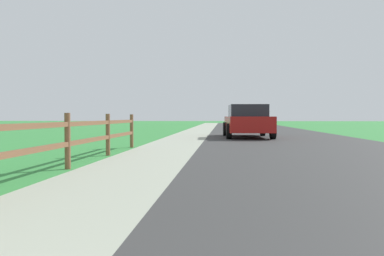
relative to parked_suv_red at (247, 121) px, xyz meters
name	(u,v)px	position (x,y,z in m)	size (l,w,h in m)	color
ground_plane	(211,132)	(-1.93, 5.39, -0.78)	(120.00, 120.00, 0.00)	#33833B
road_asphalt	(264,131)	(1.57, 7.39, -0.77)	(7.00, 66.00, 0.01)	#353535
curb_concrete	(168,131)	(-4.93, 7.39, -0.77)	(6.00, 66.00, 0.01)	#9EA491
grass_verge	(146,131)	(-6.43, 7.39, -0.77)	(5.00, 66.00, 0.00)	#33833B
rail_fence	(34,141)	(-4.07, -12.92, -0.15)	(0.11, 12.84, 1.07)	brown
parked_suv_red	(247,121)	(0.00, 0.00, 0.00)	(2.33, 4.96, 1.56)	maroon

